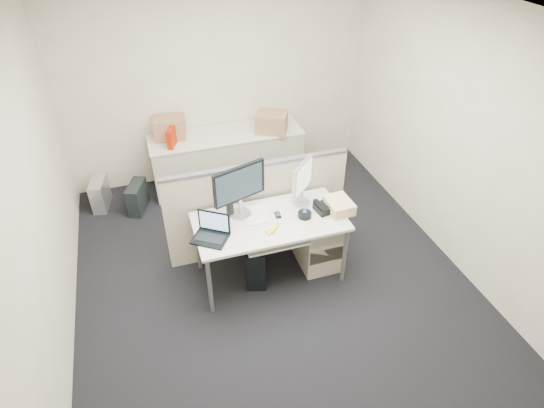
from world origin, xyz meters
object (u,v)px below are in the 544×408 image
object	(u,v)px
desk	(270,225)
laptop	(209,230)
monitor_main	(240,192)
desk_phone	(326,207)

from	to	relation	value
desk	laptop	xyz separation A→B (m)	(-0.62, -0.11, 0.19)
monitor_main	desk_phone	size ratio (longest dim) A/B	2.52
laptop	monitor_main	bearing A→B (deg)	71.87
desk	desk_phone	world-z (taller)	desk_phone
laptop	desk_phone	bearing A→B (deg)	38.42
desk	laptop	world-z (taller)	laptop
desk	desk_phone	bearing A→B (deg)	-1.40
desk	desk_phone	distance (m)	0.61
monitor_main	laptop	bearing A→B (deg)	-160.58
desk	monitor_main	bearing A→B (deg)	144.25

